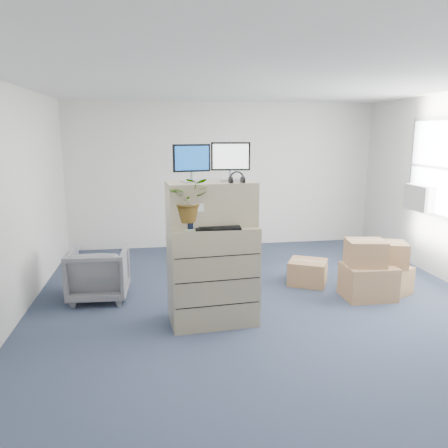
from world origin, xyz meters
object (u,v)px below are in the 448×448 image
at_px(filing_cabinet_lower, 212,274).
at_px(monitor_right, 231,159).
at_px(monitor_left, 192,161).
at_px(keyboard, 218,228).
at_px(potted_plant, 189,205).
at_px(office_chair, 99,271).
at_px(water_bottle, 220,212).

xyz_separation_m(filing_cabinet_lower, monitor_right, (0.23, 0.08, 1.34)).
height_order(monitor_left, keyboard, monitor_left).
bearing_deg(potted_plant, office_chair, 136.27).
bearing_deg(monitor_left, monitor_right, -4.63).
distance_m(monitor_left, potted_plant, 0.51).
distance_m(monitor_left, monitor_right, 0.45).
bearing_deg(office_chair, potted_plant, 138.89).
bearing_deg(keyboard, monitor_left, 144.04).
xyz_separation_m(keyboard, potted_plant, (-0.32, 0.04, 0.25)).
bearing_deg(keyboard, filing_cabinet_lower, 105.73).
relative_size(water_bottle, office_chair, 0.36).
relative_size(potted_plant, office_chair, 0.65).
xyz_separation_m(monitor_right, keyboard, (-0.19, -0.26, -0.74)).
bearing_deg(filing_cabinet_lower, potted_plant, -157.59).
xyz_separation_m(keyboard, water_bottle, (0.06, 0.25, 0.13)).
distance_m(monitor_right, keyboard, 0.80).
bearing_deg(water_bottle, office_chair, 149.75).
xyz_separation_m(monitor_left, water_bottle, (0.32, 0.04, -0.60)).
xyz_separation_m(filing_cabinet_lower, office_chair, (-1.43, 0.97, -0.20)).
bearing_deg(monitor_left, potted_plant, -118.13).
height_order(monitor_right, water_bottle, monitor_right).
xyz_separation_m(filing_cabinet_lower, keyboard, (0.04, -0.18, 0.60)).
relative_size(filing_cabinet_lower, office_chair, 1.50).
height_order(filing_cabinet_lower, potted_plant, potted_plant).
height_order(filing_cabinet_lower, monitor_left, monitor_left).
bearing_deg(office_chair, filing_cabinet_lower, 148.57).
bearing_deg(potted_plant, monitor_left, 72.62).
relative_size(monitor_left, office_chair, 0.55).
height_order(filing_cabinet_lower, monitor_right, monitor_right).
height_order(keyboard, office_chair, keyboard).
bearing_deg(monitor_right, water_bottle, -171.35).
bearing_deg(office_chair, monitor_right, 154.49).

